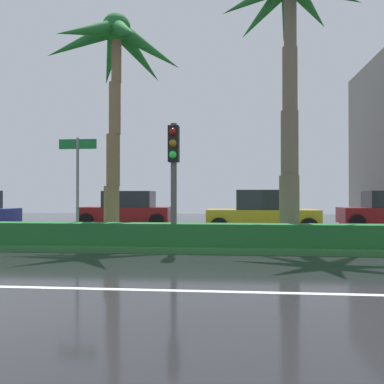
{
  "coord_description": "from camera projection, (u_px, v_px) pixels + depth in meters",
  "views": [
    {
      "loc": [
        3.58,
        -4.44,
        1.49
      ],
      "look_at": [
        2.0,
        11.73,
        1.64
      ],
      "focal_mm": 38.67,
      "sensor_mm": 36.0,
      "label": 1
    }
  ],
  "objects": [
    {
      "name": "ground_plane",
      "position": [
        124.0,
        242.0,
        13.71
      ],
      "size": [
        90.0,
        42.0,
        0.1
      ],
      "primitive_type": "cube",
      "color": "black"
    },
    {
      "name": "near_lane_divider_stripe",
      "position": [
        12.0,
        287.0,
        6.75
      ],
      "size": [
        81.0,
        0.14,
        0.01
      ],
      "primitive_type": "cube",
      "color": "white",
      "rests_on": "ground_plane"
    },
    {
      "name": "median_strip",
      "position": [
        116.0,
        242.0,
        12.72
      ],
      "size": [
        85.5,
        4.0,
        0.15
      ],
      "primitive_type": "cube",
      "color": "#2D6B33",
      "rests_on": "ground_plane"
    },
    {
      "name": "median_hedge",
      "position": [
        101.0,
        234.0,
        11.33
      ],
      "size": [
        76.5,
        0.7,
        0.6
      ],
      "color": "#1E6028",
      "rests_on": "median_strip"
    },
    {
      "name": "palm_tree_centre_left",
      "position": [
        115.0,
        62.0,
        13.17
      ],
      "size": [
        4.5,
        4.19,
        7.17
      ],
      "color": "brown",
      "rests_on": "median_strip"
    },
    {
      "name": "palm_tree_centre",
      "position": [
        290.0,
        27.0,
        12.5
      ],
      "size": [
        4.39,
        4.15,
        8.32
      ],
      "color": "brown",
      "rests_on": "median_strip"
    },
    {
      "name": "traffic_signal_median_right",
      "position": [
        174.0,
        162.0,
        10.93
      ],
      "size": [
        0.28,
        0.43,
        3.27
      ],
      "color": "#4C4C47",
      "rests_on": "median_strip"
    },
    {
      "name": "street_name_sign",
      "position": [
        78.0,
        175.0,
        11.77
      ],
      "size": [
        1.1,
        0.08,
        3.0
      ],
      "color": "slate",
      "rests_on": "median_strip"
    },
    {
      "name": "car_in_traffic_second",
      "position": [
        127.0,
        210.0,
        19.84
      ],
      "size": [
        4.3,
        2.02,
        1.72
      ],
      "rotation": [
        0.0,
        0.0,
        3.14
      ],
      "color": "maroon",
      "rests_on": "ground_plane"
    },
    {
      "name": "car_in_traffic_third",
      "position": [
        263.0,
        213.0,
        16.21
      ],
      "size": [
        4.3,
        2.02,
        1.72
      ],
      "rotation": [
        0.0,
        0.0,
        3.14
      ],
      "color": "#B28C1E",
      "rests_on": "ground_plane"
    }
  ]
}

